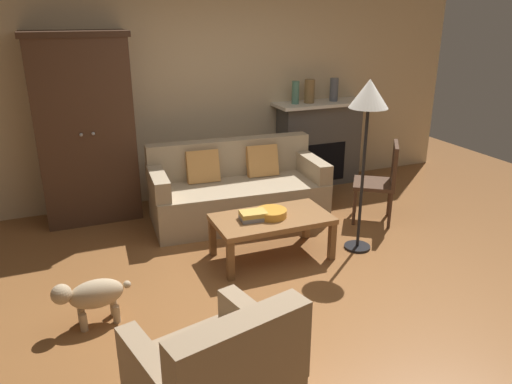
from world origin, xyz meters
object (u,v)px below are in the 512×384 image
(armoire, at_px, (85,129))
(mantel_vase_bronze, at_px, (310,91))
(mantel_vase_jade, at_px, (295,93))
(coffee_table, at_px, (272,222))
(dog, at_px, (92,295))
(floor_lamp, at_px, (368,104))
(couch, at_px, (237,192))
(fireplace, at_px, (319,143))
(fruit_bowl, at_px, (272,213))
(side_chair_wooden, at_px, (383,177))
(mantel_vase_slate, at_px, (334,90))
(book_stack, at_px, (253,216))

(armoire, height_order, mantel_vase_bronze, armoire)
(armoire, height_order, mantel_vase_jade, armoire)
(coffee_table, relative_size, dog, 1.92)
(floor_lamp, xyz_separation_m, dog, (-2.56, -0.33, -1.20))
(mantel_vase_jade, bearing_deg, couch, -146.09)
(fireplace, distance_m, mantel_vase_jade, 0.79)
(fruit_bowl, bearing_deg, floor_lamp, -9.95)
(couch, distance_m, floor_lamp, 1.84)
(fireplace, relative_size, coffee_table, 1.15)
(fireplace, xyz_separation_m, mantel_vase_bronze, (-0.18, -0.02, 0.70))
(mantel_vase_bronze, relative_size, side_chair_wooden, 0.33)
(fireplace, height_order, side_chair_wooden, fireplace)
(mantel_vase_bronze, relative_size, mantel_vase_slate, 0.99)
(mantel_vase_jade, xyz_separation_m, dog, (-2.77, -2.22, -1.02))
(mantel_vase_bronze, xyz_separation_m, mantel_vase_slate, (0.36, 0.00, 0.00))
(armoire, xyz_separation_m, book_stack, (1.29, -1.67, -0.57))
(mantel_vase_jade, bearing_deg, coffee_table, -122.12)
(mantel_vase_slate, distance_m, side_chair_wooden, 1.59)
(book_stack, height_order, dog, book_stack)
(couch, xyz_separation_m, floor_lamp, (0.85, -1.17, 1.13))
(fireplace, distance_m, side_chair_wooden, 1.41)
(fireplace, xyz_separation_m, floor_lamp, (-0.60, -1.91, 0.88))
(book_stack, bearing_deg, couch, 78.29)
(armoire, bearing_deg, side_chair_wooden, -24.17)
(couch, height_order, mantel_vase_jade, mantel_vase_jade)
(mantel_vase_jade, bearing_deg, fruit_bowl, -122.20)
(fireplace, distance_m, mantel_vase_slate, 0.72)
(couch, distance_m, mantel_vase_jade, 1.60)
(coffee_table, xyz_separation_m, side_chair_wooden, (1.49, 0.34, 0.15))
(fireplace, xyz_separation_m, armoire, (-2.95, -0.08, 0.46))
(fireplace, bearing_deg, mantel_vase_slate, -5.69)
(floor_lamp, bearing_deg, coffee_table, 169.93)
(mantel_vase_jade, relative_size, mantel_vase_slate, 0.97)
(fruit_bowl, relative_size, book_stack, 1.11)
(coffee_table, bearing_deg, mantel_vase_slate, 46.45)
(armoire, xyz_separation_m, mantel_vase_jade, (2.57, 0.06, 0.24))
(mantel_vase_slate, bearing_deg, dog, -146.38)
(fireplace, bearing_deg, fruit_bowl, -130.03)
(coffee_table, height_order, book_stack, book_stack)
(fireplace, bearing_deg, couch, -153.07)
(fruit_bowl, bearing_deg, mantel_vase_jade, 57.80)
(fruit_bowl, distance_m, mantel_vase_jade, 2.20)
(mantel_vase_jade, bearing_deg, side_chair_wooden, -74.05)
(side_chair_wooden, bearing_deg, mantel_vase_slate, 83.36)
(armoire, distance_m, coffee_table, 2.33)
(mantel_vase_jade, xyz_separation_m, mantel_vase_bronze, (0.20, 0.00, 0.00))
(mantel_vase_bronze, height_order, dog, mantel_vase_bronze)
(book_stack, relative_size, floor_lamp, 0.15)
(mantel_vase_bronze, distance_m, dog, 3.85)
(side_chair_wooden, relative_size, floor_lamp, 0.54)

